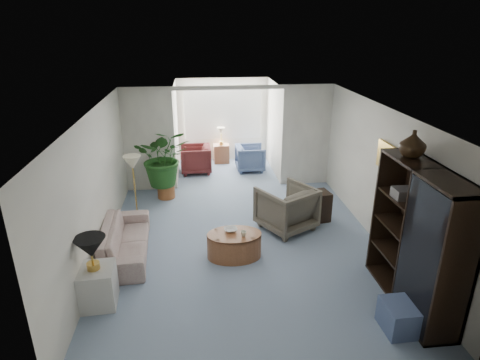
{
  "coord_description": "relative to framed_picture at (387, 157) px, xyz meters",
  "views": [
    {
      "loc": [
        -0.77,
        -6.42,
        3.86
      ],
      "look_at": [
        0.0,
        0.6,
        1.1
      ],
      "focal_mm": 30.4,
      "sensor_mm": 36.0,
      "label": 1
    }
  ],
  "objects": [
    {
      "name": "floor",
      "position": [
        -2.46,
        0.1,
        -1.7
      ],
      "size": [
        6.0,
        6.0,
        0.0
      ],
      "primitive_type": "plane",
      "color": "#8397AD",
      "rests_on": "ground"
    },
    {
      "name": "sunroom_floor",
      "position": [
        -2.46,
        4.2,
        -1.7
      ],
      "size": [
        2.6,
        2.6,
        0.0
      ],
      "primitive_type": "plane",
      "color": "#8397AD",
      "rests_on": "ground"
    },
    {
      "name": "back_pier_left",
      "position": [
        -4.36,
        3.1,
        -0.45
      ],
      "size": [
        1.2,
        0.12,
        2.5
      ],
      "primitive_type": "cube",
      "color": "white",
      "rests_on": "ground"
    },
    {
      "name": "back_pier_right",
      "position": [
        -0.56,
        3.1,
        -0.45
      ],
      "size": [
        1.2,
        0.12,
        2.5
      ],
      "primitive_type": "cube",
      "color": "white",
      "rests_on": "ground"
    },
    {
      "name": "back_header",
      "position": [
        -2.46,
        3.1,
        0.75
      ],
      "size": [
        2.6,
        0.12,
        0.1
      ],
      "primitive_type": "cube",
      "color": "white",
      "rests_on": "back_pier_left"
    },
    {
      "name": "window_pane",
      "position": [
        -2.46,
        5.28,
        -0.3
      ],
      "size": [
        2.2,
        0.02,
        1.5
      ],
      "primitive_type": "cube",
      "color": "white"
    },
    {
      "name": "window_blinds",
      "position": [
        -2.46,
        5.25,
        -0.3
      ],
      "size": [
        2.2,
        0.02,
        1.5
      ],
      "primitive_type": "cube",
      "color": "white"
    },
    {
      "name": "framed_picture",
      "position": [
        0.0,
        0.0,
        0.0
      ],
      "size": [
        0.04,
        0.5,
        0.4
      ],
      "primitive_type": "cube",
      "color": "#AEA58B"
    },
    {
      "name": "sofa",
      "position": [
        -4.56,
        0.12,
        -1.42
      ],
      "size": [
        0.87,
        1.98,
        0.57
      ],
      "primitive_type": "imported",
      "rotation": [
        0.0,
        0.0,
        1.63
      ],
      "color": "beige",
      "rests_on": "ground"
    },
    {
      "name": "end_table",
      "position": [
        -4.76,
        -1.23,
        -1.4
      ],
      "size": [
        0.57,
        0.57,
        0.59
      ],
      "primitive_type": "cube",
      "rotation": [
        0.0,
        0.0,
        0.06
      ],
      "color": "beige",
      "rests_on": "ground"
    },
    {
      "name": "table_lamp",
      "position": [
        -4.76,
        -1.23,
        -0.76
      ],
      "size": [
        0.44,
        0.44,
        0.3
      ],
      "primitive_type": "cone",
      "color": "black",
      "rests_on": "end_table"
    },
    {
      "name": "floor_lamp",
      "position": [
        -4.53,
        1.5,
        -0.45
      ],
      "size": [
        0.36,
        0.36,
        0.28
      ],
      "primitive_type": "cone",
      "color": "beige",
      "rests_on": "ground"
    },
    {
      "name": "coffee_table",
      "position": [
        -2.66,
        -0.17,
        -1.47
      ],
      "size": [
        1.08,
        1.08,
        0.45
      ],
      "primitive_type": "cylinder",
      "rotation": [
        0.0,
        0.0,
        0.15
      ],
      "color": "#975936",
      "rests_on": "ground"
    },
    {
      "name": "coffee_bowl",
      "position": [
        -2.71,
        -0.07,
        -1.22
      ],
      "size": [
        0.26,
        0.26,
        0.06
      ],
      "primitive_type": "imported",
      "rotation": [
        0.0,
        0.0,
        0.15
      ],
      "color": "white",
      "rests_on": "coffee_table"
    },
    {
      "name": "coffee_cup",
      "position": [
        -2.51,
        -0.27,
        -1.2
      ],
      "size": [
        0.11,
        0.11,
        0.09
      ],
      "primitive_type": "imported",
      "rotation": [
        0.0,
        0.0,
        0.15
      ],
      "color": "beige",
      "rests_on": "coffee_table"
    },
    {
      "name": "wingback_chair",
      "position": [
        -1.53,
        0.77,
        -1.26
      ],
      "size": [
        1.31,
        1.32,
        0.89
      ],
      "primitive_type": "imported",
      "rotation": [
        0.0,
        0.0,
        3.66
      ],
      "color": "#635D4E",
      "rests_on": "ground"
    },
    {
      "name": "side_table_dark",
      "position": [
        -0.83,
        1.07,
        -1.39
      ],
      "size": [
        0.58,
        0.49,
        0.62
      ],
      "primitive_type": "cube",
      "rotation": [
        0.0,
        0.0,
        0.17
      ],
      "color": "black",
      "rests_on": "ground"
    },
    {
      "name": "entertainment_cabinet",
      "position": [
        -0.23,
        -1.65,
        -0.66
      ],
      "size": [
        0.5,
        1.87,
        2.08
      ],
      "primitive_type": "cube",
      "color": "black",
      "rests_on": "ground"
    },
    {
      "name": "cabinet_urn",
      "position": [
        -0.23,
        -1.15,
        0.57
      ],
      "size": [
        0.37,
        0.37,
        0.38
      ],
      "primitive_type": "imported",
      "color": "#312010",
      "rests_on": "entertainment_cabinet"
    },
    {
      "name": "ottoman",
      "position": [
        -0.61,
        -2.22,
        -1.5
      ],
      "size": [
        0.51,
        0.51,
        0.4
      ],
      "primitive_type": "cube",
      "rotation": [
        0.0,
        0.0,
        0.02
      ],
      "color": "slate",
      "rests_on": "ground"
    },
    {
      "name": "plant_pot",
      "position": [
        -3.99,
        2.57,
        -1.54
      ],
      "size": [
        0.4,
        0.4,
        0.32
      ],
      "primitive_type": "cylinder",
      "color": "brown",
      "rests_on": "ground"
    },
    {
      "name": "house_plant",
      "position": [
        -3.99,
        2.57,
        -0.7
      ],
      "size": [
        1.22,
        1.06,
        1.35
      ],
      "primitive_type": "imported",
      "color": "#20501B",
      "rests_on": "plant_pot"
    },
    {
      "name": "sunroom_chair_blue",
      "position": [
        -1.78,
        4.24,
        -1.35
      ],
      "size": [
        0.79,
        0.76,
        0.7
      ],
      "primitive_type": "imported",
      "rotation": [
        0.0,
        0.0,
        1.59
      ],
      "color": "slate",
      "rests_on": "ground"
    },
    {
      "name": "sunroom_chair_maroon",
      "position": [
        -3.28,
        4.24,
        -1.33
      ],
      "size": [
        0.83,
        0.81,
        0.75
      ],
      "primitive_type": "imported",
      "rotation": [
        0.0,
        0.0,
        -1.55
      ],
      "color": "maroon",
      "rests_on": "ground"
    },
    {
      "name": "sunroom_table",
      "position": [
        -2.53,
        4.99,
        -1.43
      ],
      "size": [
        0.45,
        0.35,
        0.54
      ],
      "primitive_type": "cube",
      "rotation": [
        0.0,
        0.0,
        0.02
      ],
      "color": "#975936",
      "rests_on": "ground"
    },
    {
      "name": "shelf_clutter",
      "position": [
        -0.28,
        -1.73,
        -0.31
      ],
      "size": [
        0.3,
        1.09,
        0.61
      ],
      "color": "black",
      "rests_on": "entertainment_cabinet"
    }
  ]
}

